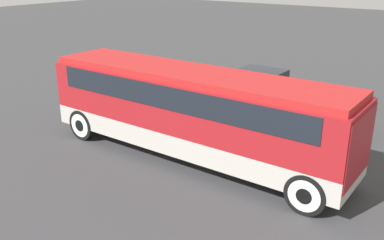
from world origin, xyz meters
The scene contains 5 objects.
ground_plane centered at (0.00, 0.00, 0.00)m, with size 120.00×120.00×0.00m, color #38383A.
tour_bus centered at (0.10, 0.00, 1.92)m, with size 11.27×2.58×3.16m.
parked_car_near centered at (1.79, 5.54, 0.72)m, with size 4.47×1.89×1.44m.
parked_car_mid centered at (-5.80, 5.45, 0.70)m, with size 4.02×1.89×1.43m.
parked_car_far centered at (-1.51, 8.46, 0.69)m, with size 4.48×1.89×1.37m.
Camera 1 is at (8.18, -11.23, 6.47)m, focal length 40.00 mm.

